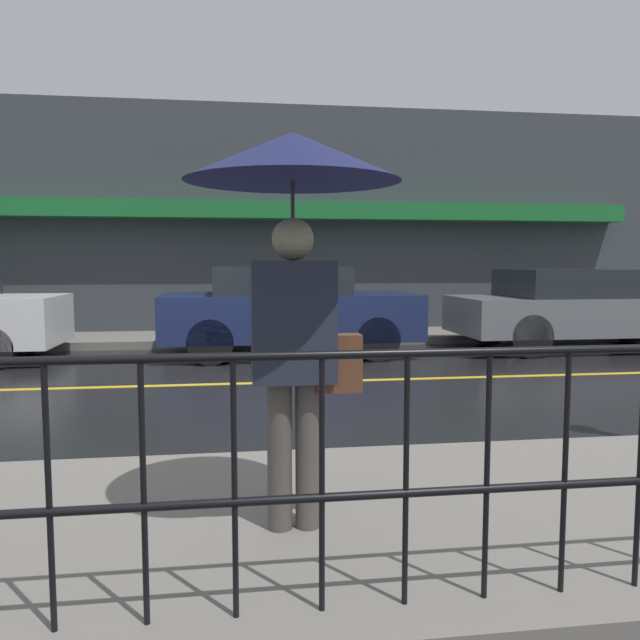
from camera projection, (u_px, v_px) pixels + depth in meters
ground_plane at (233, 384)px, 7.95m from camera, size 80.00×80.00×0.00m
sidewalk_near at (236, 531)px, 3.42m from camera, size 28.00×2.42×0.15m
sidewalk_far at (233, 338)px, 12.14m from camera, size 28.00×1.76×0.15m
lane_marking at (233, 384)px, 7.95m from camera, size 25.20×0.12×0.01m
building_storefront at (231, 221)px, 12.91m from camera, size 28.00×0.85×4.78m
railing_foreground at (235, 454)px, 2.40m from camera, size 12.00×0.04×1.06m
pedestrian at (294, 211)px, 3.15m from camera, size 1.10×1.10×2.05m
car_navy at (288, 309)px, 10.32m from camera, size 4.15×1.83×1.48m
car_grey at (583, 307)px, 11.05m from camera, size 4.62×1.87×1.43m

